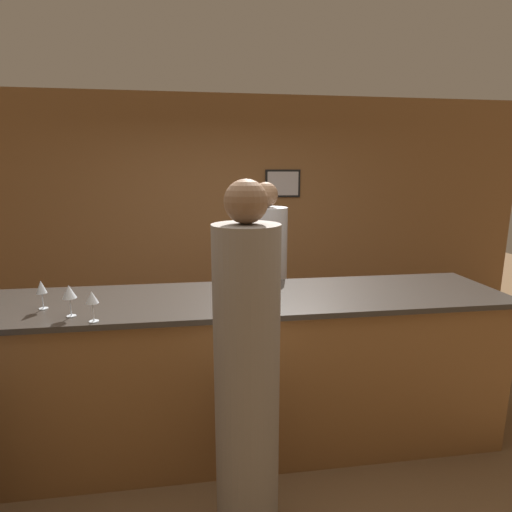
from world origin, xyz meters
name	(u,v)px	position (x,y,z in m)	size (l,w,h in m)	color
ground_plane	(241,440)	(0.00, 0.00, 0.00)	(14.00, 14.00, 0.00)	brown
back_wall	(220,212)	(0.00, 2.47, 1.40)	(8.00, 0.08, 2.80)	olive
bar_counter	(241,371)	(0.00, 0.00, 0.54)	(3.60, 0.79, 1.08)	brown
bartender	(265,294)	(0.30, 0.81, 0.83)	(0.38, 0.38, 1.81)	#B2B2B7
guest_1	(247,386)	(-0.05, -0.78, 0.87)	(0.31, 0.31, 1.86)	gray
wine_glass_0	(69,293)	(-0.99, -0.24, 1.22)	(0.08, 0.08, 0.19)	silver
wine_glass_1	(92,298)	(-0.84, -0.34, 1.21)	(0.07, 0.07, 0.18)	silver
wine_glass_3	(41,288)	(-1.20, -0.08, 1.21)	(0.06, 0.06, 0.18)	silver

